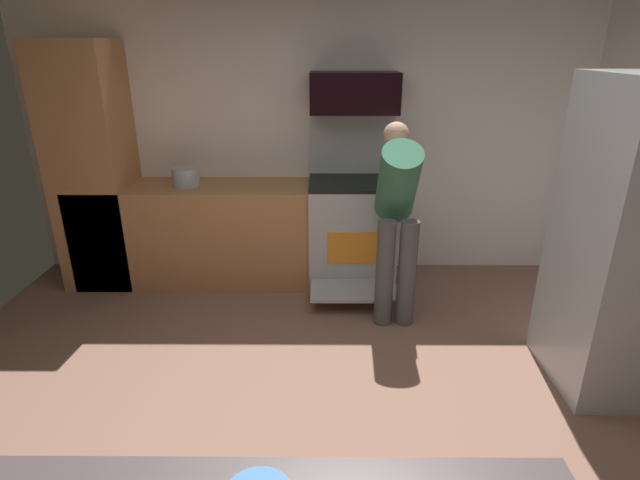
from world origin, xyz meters
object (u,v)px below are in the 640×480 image
object	(u,v)px
person_cook	(397,210)
microwave	(354,93)
stock_pot	(186,177)
oven_range	(352,228)

from	to	relation	value
person_cook	microwave	bearing A→B (deg)	111.73
microwave	stock_pot	distance (m)	1.62
oven_range	stock_pot	world-z (taller)	oven_range
microwave	stock_pot	size ratio (longest dim) A/B	3.11
microwave	person_cook	size ratio (longest dim) A/B	0.49
oven_range	microwave	size ratio (longest dim) A/B	2.04
oven_range	microwave	bearing A→B (deg)	90.00
oven_range	person_cook	bearing A→B (deg)	-65.48
microwave	stock_pot	bearing A→B (deg)	-176.86
oven_range	microwave	distance (m)	1.17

